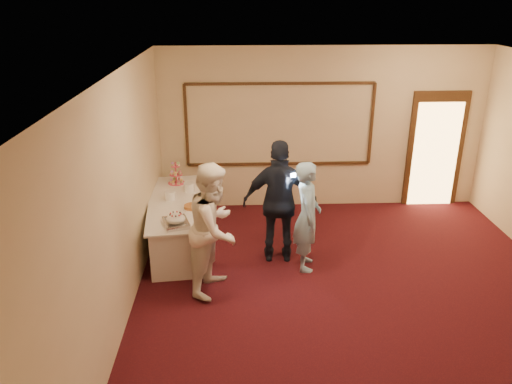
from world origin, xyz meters
TOP-DOWN VIEW (x-y plane):
  - floor at (0.00, 0.00)m, footprint 7.00×7.00m
  - room_walls at (0.00, 0.00)m, footprint 6.04×7.04m
  - wall_molding at (-0.80, 3.47)m, footprint 3.45×0.04m
  - doorway at (2.15, 3.45)m, footprint 1.05×0.07m
  - buffet_table at (-2.54, 1.91)m, footprint 1.15×2.44m
  - pavlova_tray at (-2.47, 1.04)m, footprint 0.43×0.49m
  - cupcake_stand at (-2.65, 2.72)m, footprint 0.29×0.29m
  - plate_stack_a at (-2.66, 1.98)m, footprint 0.17×0.17m
  - plate_stack_b at (-2.39, 2.33)m, footprint 0.18×0.18m
  - tart at (-2.29, 1.61)m, footprint 0.29×0.29m
  - man at (-0.58, 1.14)m, footprint 0.44×0.63m
  - woman at (-1.90, 0.61)m, footprint 0.96×1.08m
  - guest at (-0.96, 1.39)m, footprint 1.14×0.53m
  - camera_flash at (-0.79, 1.26)m, footprint 0.08×0.06m

SIDE VIEW (x-z plane):
  - floor at x=0.00m, z-range 0.00..0.00m
  - buffet_table at x=-2.54m, z-range 0.00..0.77m
  - tart at x=-2.29m, z-range 0.77..0.83m
  - man at x=-0.58m, z-range 0.00..1.66m
  - plate_stack_a at x=-2.66m, z-range 0.77..0.91m
  - pavlova_tray at x=-2.47m, z-range 0.76..0.93m
  - plate_stack_b at x=-2.39m, z-range 0.77..0.92m
  - woman at x=-1.90m, z-range 0.00..1.83m
  - cupcake_stand at x=-2.65m, z-range 0.71..1.13m
  - guest at x=-0.96m, z-range 0.00..1.90m
  - doorway at x=2.15m, z-range -0.02..2.18m
  - camera_flash at x=-0.79m, z-range 1.40..1.45m
  - wall_molding at x=-0.80m, z-range 0.83..2.38m
  - room_walls at x=0.00m, z-range 0.52..3.54m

